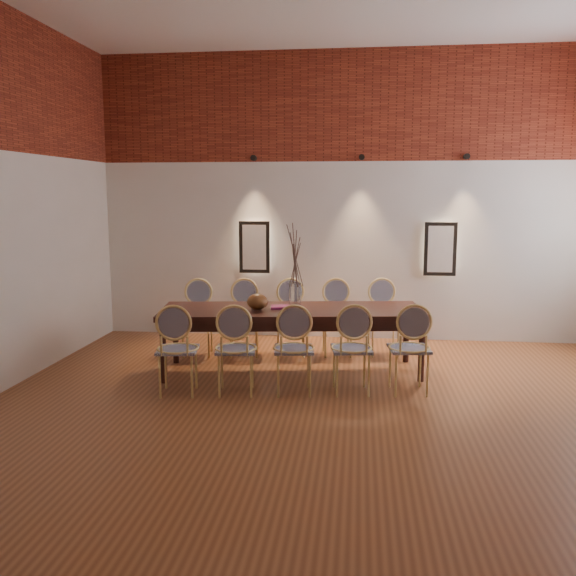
# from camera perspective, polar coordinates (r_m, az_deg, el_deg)

# --- Properties ---
(floor) EXTENTS (7.00, 7.00, 0.02)m
(floor) POSITION_cam_1_polar(r_m,az_deg,el_deg) (5.54, 4.38, -13.08)
(floor) COLOR brown
(floor) RESTS_ON ground
(wall_back) EXTENTS (7.00, 0.10, 4.00)m
(wall_back) POSITION_cam_1_polar(r_m,az_deg,el_deg) (8.70, 5.51, 8.41)
(wall_back) COLOR silver
(wall_back) RESTS_ON ground
(wall_front) EXTENTS (7.00, 0.10, 4.00)m
(wall_front) POSITION_cam_1_polar(r_m,az_deg,el_deg) (1.60, -0.07, 6.88)
(wall_front) COLOR silver
(wall_front) RESTS_ON ground
(brick_band_back) EXTENTS (7.00, 0.02, 1.50)m
(brick_band_back) POSITION_cam_1_polar(r_m,az_deg,el_deg) (8.71, 5.63, 16.66)
(brick_band_back) COLOR maroon
(brick_band_back) RESTS_ON ground
(niche_left) EXTENTS (0.36, 0.06, 0.66)m
(niche_left) POSITION_cam_1_polar(r_m,az_deg,el_deg) (8.75, -3.13, 3.85)
(niche_left) COLOR #FFEAC6
(niche_left) RESTS_ON wall_back
(niche_right) EXTENTS (0.36, 0.06, 0.66)m
(niche_right) POSITION_cam_1_polar(r_m,az_deg,el_deg) (8.70, 14.04, 3.57)
(niche_right) COLOR #FFEAC6
(niche_right) RESTS_ON wall_back
(spot_fixture_left) EXTENTS (0.08, 0.10, 0.08)m
(spot_fixture_left) POSITION_cam_1_polar(r_m,az_deg,el_deg) (8.71, -3.23, 12.06)
(spot_fixture_left) COLOR black
(spot_fixture_left) RESTS_ON wall_back
(spot_fixture_mid) EXTENTS (0.08, 0.10, 0.08)m
(spot_fixture_mid) POSITION_cam_1_polar(r_m,az_deg,el_deg) (8.58, 6.91, 12.06)
(spot_fixture_mid) COLOR black
(spot_fixture_mid) RESTS_ON wall_back
(spot_fixture_right) EXTENTS (0.08, 0.10, 0.08)m
(spot_fixture_right) POSITION_cam_1_polar(r_m,az_deg,el_deg) (8.69, 16.38, 11.72)
(spot_fixture_right) COLOR black
(spot_fixture_right) RESTS_ON wall_back
(dining_table) EXTENTS (3.09, 1.35, 0.75)m
(dining_table) POSITION_cam_1_polar(r_m,az_deg,el_deg) (7.08, 0.38, -4.91)
(dining_table) COLOR #361611
(dining_table) RESTS_ON floor
(chair_near_a) EXTENTS (0.49, 0.49, 0.94)m
(chair_near_a) POSITION_cam_1_polar(r_m,az_deg,el_deg) (6.40, -10.28, -5.66)
(chair_near_a) COLOR #E6C877
(chair_near_a) RESTS_ON floor
(chair_near_b) EXTENTS (0.49, 0.49, 0.94)m
(chair_near_b) POSITION_cam_1_polar(r_m,az_deg,el_deg) (6.33, -4.91, -5.71)
(chair_near_b) COLOR #E6C877
(chair_near_b) RESTS_ON floor
(chair_near_c) EXTENTS (0.49, 0.49, 0.94)m
(chair_near_c) POSITION_cam_1_polar(r_m,az_deg,el_deg) (6.32, 0.54, -5.71)
(chair_near_c) COLOR #E6C877
(chair_near_c) RESTS_ON floor
(chair_near_d) EXTENTS (0.49, 0.49, 0.94)m
(chair_near_d) POSITION_cam_1_polar(r_m,az_deg,el_deg) (6.36, 5.96, -5.66)
(chair_near_d) COLOR #E6C877
(chair_near_d) RESTS_ON floor
(chair_near_e) EXTENTS (0.49, 0.49, 0.94)m
(chair_near_e) POSITION_cam_1_polar(r_m,az_deg,el_deg) (6.46, 11.25, -5.56)
(chair_near_e) COLOR #E6C877
(chair_near_e) RESTS_ON floor
(chair_far_a) EXTENTS (0.49, 0.49, 0.94)m
(chair_far_a) POSITION_cam_1_polar(r_m,az_deg,el_deg) (7.87, -8.50, -2.91)
(chair_far_a) COLOR #E6C877
(chair_far_a) RESTS_ON floor
(chair_far_b) EXTENTS (0.49, 0.49, 0.94)m
(chair_far_b) POSITION_cam_1_polar(r_m,az_deg,el_deg) (7.81, -4.14, -2.92)
(chair_far_b) COLOR #E6C877
(chair_far_b) RESTS_ON floor
(chair_far_c) EXTENTS (0.49, 0.49, 0.94)m
(chair_far_c) POSITION_cam_1_polar(r_m,az_deg,el_deg) (7.80, 0.25, -2.91)
(chair_far_c) COLOR #E6C877
(chair_far_c) RESTS_ON floor
(chair_far_d) EXTENTS (0.49, 0.49, 0.94)m
(chair_far_d) POSITION_cam_1_polar(r_m,az_deg,el_deg) (7.84, 4.63, -2.88)
(chair_far_d) COLOR #E6C877
(chair_far_d) RESTS_ON floor
(chair_far_e) EXTENTS (0.49, 0.49, 0.94)m
(chair_far_e) POSITION_cam_1_polar(r_m,az_deg,el_deg) (7.92, 8.95, -2.84)
(chair_far_e) COLOR #E6C877
(chair_far_e) RESTS_ON floor
(vase) EXTENTS (0.14, 0.14, 0.30)m
(vase) POSITION_cam_1_polar(r_m,az_deg,el_deg) (6.98, 0.65, -0.72)
(vase) COLOR silver
(vase) RESTS_ON dining_table
(dried_branches) EXTENTS (0.50, 0.50, 0.70)m
(dried_branches) POSITION_cam_1_polar(r_m,az_deg,el_deg) (6.92, 0.65, 2.96)
(dried_branches) COLOR #48332C
(dried_branches) RESTS_ON vase
(bowl) EXTENTS (0.24, 0.24, 0.18)m
(bowl) POSITION_cam_1_polar(r_m,az_deg,el_deg) (6.94, -2.88, -1.28)
(bowl) COLOR brown
(bowl) RESTS_ON dining_table
(book) EXTENTS (0.28, 0.21, 0.03)m
(book) POSITION_cam_1_polar(r_m,az_deg,el_deg) (7.00, -0.54, -1.81)
(book) COLOR #851E59
(book) RESTS_ON dining_table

